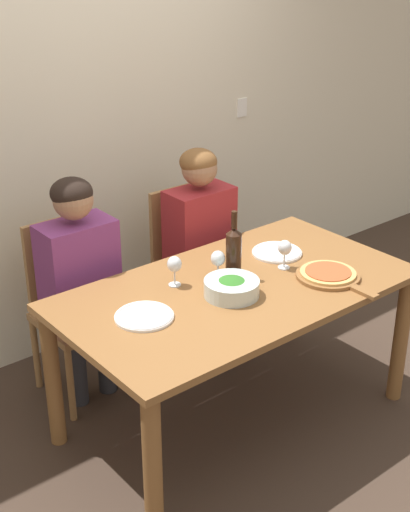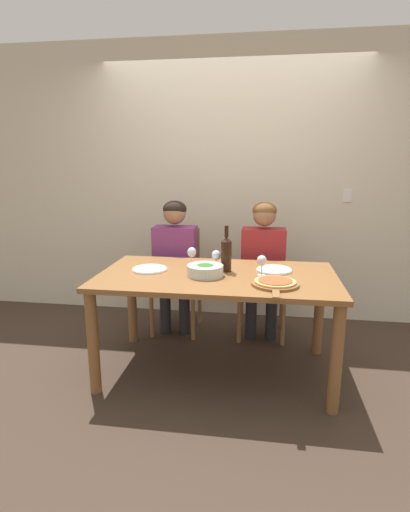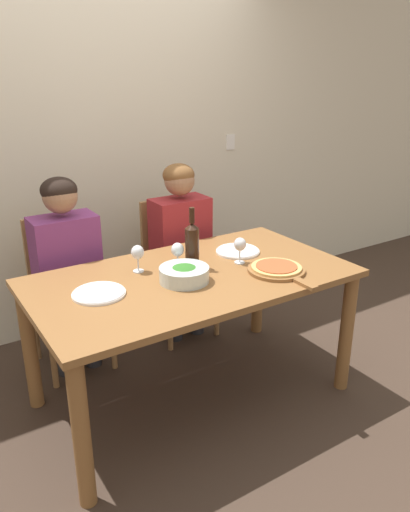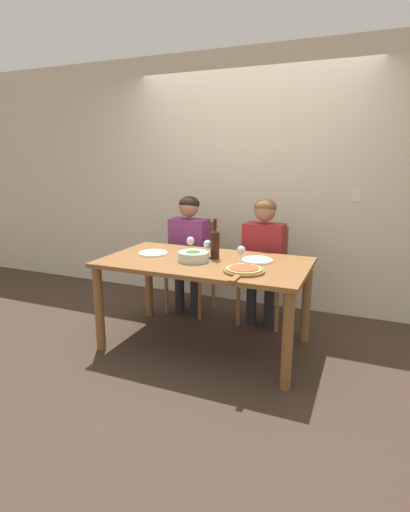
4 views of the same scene
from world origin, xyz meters
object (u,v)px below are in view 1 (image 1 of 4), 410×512
object	(u,v)px
chair_left	(73,303)
dinner_plate_left	(144,316)
person_man	(201,232)
dinner_plate_right	(277,252)
person_woman	(80,271)
broccoli_bowl	(232,288)
chair_right	(190,262)
pizza_on_board	(329,275)
wine_glass_left	(174,266)
wine_glass_centre	(218,260)
wine_glass_right	(285,249)
wine_bottle	(234,251)

from	to	relation	value
chair_left	dinner_plate_left	xyz separation A→B (m)	(-0.05, -0.75, 0.27)
person_man	dinner_plate_right	world-z (taller)	person_man
person_woman	broccoli_bowl	world-z (taller)	person_woman
chair_right	broccoli_bowl	bearing A→B (deg)	-115.87
dinner_plate_left	pizza_on_board	world-z (taller)	pizza_on_board
broccoli_bowl	chair_right	bearing A→B (deg)	64.13
person_woman	person_man	xyz separation A→B (m)	(0.79, 0.00, 0.00)
person_man	dinner_plate_left	size ratio (longest dim) A/B	4.69
person_woman	wine_glass_left	size ratio (longest dim) A/B	8.14
dinner_plate_left	wine_glass_centre	world-z (taller)	wine_glass_centre
dinner_plate_right	person_man	bearing A→B (deg)	99.10
dinner_plate_right	pizza_on_board	size ratio (longest dim) A/B	0.58
chair_left	chair_right	world-z (taller)	same
pizza_on_board	wine_glass_left	distance (m)	0.76
chair_left	chair_right	xyz separation A→B (m)	(0.79, 0.00, 0.00)
wine_glass_left	wine_glass_centre	size ratio (longest dim) A/B	1.00
chair_right	dinner_plate_right	size ratio (longest dim) A/B	3.63
wine_glass_left	wine_glass_right	world-z (taller)	same
person_man	dinner_plate_left	bearing A→B (deg)	-142.69
person_woman	person_man	world-z (taller)	same
person_man	broccoli_bowl	bearing A→B (deg)	-119.30
wine_glass_right	dinner_plate_right	bearing A→B (deg)	57.77
wine_bottle	wine_glass_left	distance (m)	0.30
wine_glass_left	person_man	bearing A→B (deg)	40.92
person_woman	pizza_on_board	bearing A→B (deg)	-45.52
wine_bottle	wine_glass_centre	size ratio (longest dim) A/B	2.27
pizza_on_board	wine_glass_right	xyz separation A→B (m)	(-0.09, 0.21, 0.09)
chair_right	dinner_plate_right	distance (m)	0.70
chair_right	wine_glass_right	distance (m)	0.87
person_woman	dinner_plate_left	xyz separation A→B (m)	(-0.05, -0.64, 0.04)
chair_left	dinner_plate_left	size ratio (longest dim) A/B	3.63
chair_left	dinner_plate_right	bearing A→B (deg)	-36.16
chair_right	wine_glass_centre	distance (m)	0.84
person_man	dinner_plate_right	distance (m)	0.53
person_woman	wine_glass_right	distance (m)	1.04
dinner_plate_left	wine_bottle	bearing A→B (deg)	5.89
dinner_plate_left	wine_glass_right	world-z (taller)	wine_glass_right
chair_right	wine_glass_centre	xyz separation A→B (m)	(-0.35, -0.67, 0.36)
chair_right	wine_glass_centre	world-z (taller)	chair_right
chair_left	chair_right	bearing A→B (deg)	0.00
person_man	wine_glass_centre	xyz separation A→B (m)	(-0.35, -0.56, 0.13)
dinner_plate_left	wine_glass_centre	size ratio (longest dim) A/B	1.74
broccoli_bowl	wine_glass_centre	bearing A→B (deg)	70.91
wine_glass_centre	person_woman	bearing A→B (deg)	128.43
wine_glass_left	wine_glass_centre	xyz separation A→B (m)	(0.20, -0.08, 0.00)
chair_left	person_man	xyz separation A→B (m)	(0.79, -0.11, 0.23)
person_woman	pizza_on_board	distance (m)	1.25
pizza_on_board	wine_glass_centre	xyz separation A→B (m)	(-0.43, 0.33, 0.09)
wine_glass_right	wine_glass_centre	size ratio (longest dim) A/B	1.00
dinner_plate_right	chair_right	bearing A→B (deg)	97.50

